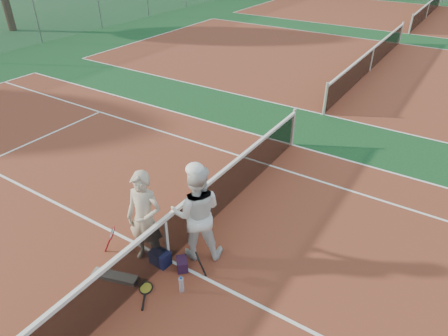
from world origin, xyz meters
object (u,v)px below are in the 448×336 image
object	(u,v)px
racket_black_held	(199,266)
racket_spare	(146,288)
sports_bag_purple	(182,264)
water_bottle	(181,285)
net_main	(167,240)
player_a	(145,218)
sports_bag_navy	(160,258)
player_b	(197,213)
racket_red	(113,239)

from	to	relation	value
racket_black_held	racket_spare	world-z (taller)	racket_black_held
sports_bag_purple	water_bottle	world-z (taller)	water_bottle
net_main	sports_bag_purple	world-z (taller)	net_main
sports_bag_purple	racket_spare	bearing A→B (deg)	-108.60
player_a	sports_bag_purple	distance (m)	1.09
sports_bag_navy	racket_spare	bearing A→B (deg)	-73.39
sports_bag_purple	player_a	bearing A→B (deg)	-171.55
player_a	player_b	world-z (taller)	player_b
racket_spare	sports_bag_purple	xyz separation A→B (m)	(0.24, 0.72, 0.10)
net_main	sports_bag_navy	xyz separation A→B (m)	(-0.07, -0.14, -0.37)
player_a	racket_black_held	world-z (taller)	player_a
racket_spare	water_bottle	bearing A→B (deg)	-96.83
sports_bag_navy	sports_bag_purple	distance (m)	0.44
racket_black_held	sports_bag_purple	size ratio (longest dim) A/B	2.14
player_a	player_b	size ratio (longest dim) A/B	0.97
sports_bag_purple	player_b	bearing A→B (deg)	89.94
racket_black_held	water_bottle	distance (m)	0.44
racket_spare	sports_bag_navy	world-z (taller)	sports_bag_navy
net_main	racket_spare	size ratio (longest dim) A/B	18.30
player_b	sports_bag_navy	size ratio (longest dim) A/B	5.33
sports_bag_navy	net_main	bearing A→B (deg)	62.36
net_main	water_bottle	bearing A→B (deg)	-34.03
racket_red	sports_bag_purple	size ratio (longest dim) A/B	2.04
player_b	sports_bag_navy	world-z (taller)	player_b
water_bottle	player_a	bearing A→B (deg)	162.78
racket_red	water_bottle	world-z (taller)	racket_red
player_b	sports_bag_navy	distance (m)	1.11
player_a	sports_bag_navy	size ratio (longest dim) A/B	5.20
player_b	sports_bag_navy	bearing A→B (deg)	22.11
racket_red	sports_bag_navy	xyz separation A→B (m)	(0.97, 0.21, -0.14)
racket_red	racket_black_held	xyz separation A→B (m)	(1.78, 0.31, 0.01)
net_main	sports_bag_navy	bearing A→B (deg)	-117.64
player_b	water_bottle	bearing A→B (deg)	75.62
net_main	racket_black_held	world-z (taller)	net_main
player_b	sports_bag_purple	distance (m)	0.99
net_main	player_b	world-z (taller)	player_b
player_a	water_bottle	xyz separation A→B (m)	(1.02, -0.31, -0.79)
player_b	sports_bag_purple	size ratio (longest dim) A/B	7.05
racket_black_held	water_bottle	world-z (taller)	racket_black_held
racket_black_held	racket_spare	bearing A→B (deg)	-1.96
racket_spare	racket_red	bearing A→B (deg)	36.00
net_main	racket_black_held	distance (m)	0.77
sports_bag_purple	racket_red	bearing A→B (deg)	-166.94
player_a	sports_bag_navy	world-z (taller)	player_a
player_a	sports_bag_navy	distance (m)	0.84
racket_spare	sports_bag_purple	world-z (taller)	sports_bag_purple
player_a	racket_spare	bearing A→B (deg)	-65.98
player_a	water_bottle	world-z (taller)	player_a
racket_black_held	racket_spare	size ratio (longest dim) A/B	0.98
net_main	player_b	size ratio (longest dim) A/B	5.68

